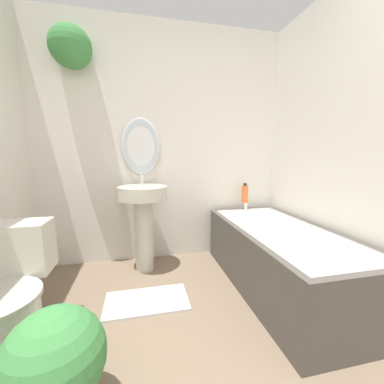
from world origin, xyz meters
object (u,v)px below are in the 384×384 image
object	(u,v)px
pedestal_sink	(143,212)
shampoo_bottle	(245,194)
bathtub	(280,257)
potted_plant	(55,364)
toilet	(3,310)

from	to	relation	value
pedestal_sink	shampoo_bottle	world-z (taller)	pedestal_sink
bathtub	potted_plant	distance (m)	1.64
bathtub	shampoo_bottle	distance (m)	0.83
toilet	shampoo_bottle	xyz separation A→B (m)	(1.84, 1.05, 0.39)
toilet	shampoo_bottle	size ratio (longest dim) A/B	3.29
toilet	bathtub	distance (m)	1.87
shampoo_bottle	bathtub	bearing A→B (deg)	-90.01
bathtub	potted_plant	xyz separation A→B (m)	(-1.47, -0.74, 0.02)
bathtub	potted_plant	size ratio (longest dim) A/B	3.06
shampoo_bottle	potted_plant	xyz separation A→B (m)	(-1.47, -1.45, -0.40)
toilet	pedestal_sink	distance (m)	1.20
toilet	pedestal_sink	bearing A→B (deg)	50.28
bathtub	toilet	bearing A→B (deg)	-169.66
pedestal_sink	bathtub	distance (m)	1.27
pedestal_sink	shampoo_bottle	bearing A→B (deg)	7.91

